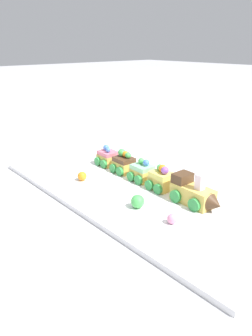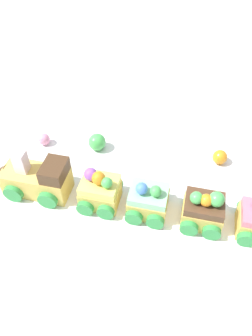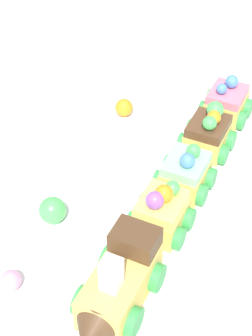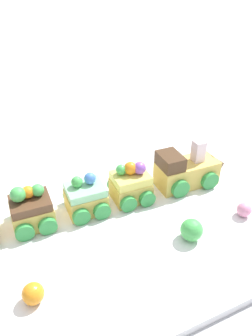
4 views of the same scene
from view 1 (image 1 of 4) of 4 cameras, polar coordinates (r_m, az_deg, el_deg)
ground_plane at (r=0.83m, az=2.13°, el=-4.33°), size 10.00×10.00×0.00m
display_board at (r=0.83m, az=2.13°, el=-3.95°), size 0.76×0.35×0.01m
cake_train_locomotive at (r=0.75m, az=11.96°, el=-4.49°), size 0.13×0.07×0.08m
cake_car_lemon at (r=0.82m, az=6.22°, el=-2.06°), size 0.06×0.06×0.06m
cake_car_mint at (r=0.87m, az=2.87°, el=-0.79°), size 0.06×0.06×0.06m
cake_car_chocolate at (r=0.92m, az=-0.35°, el=0.75°), size 0.06×0.06×0.06m
cake_car_strawberry at (r=0.98m, az=-3.17°, el=1.78°), size 0.06×0.06×0.06m
gumball_green at (r=0.72m, az=2.04°, el=-5.84°), size 0.03×0.03×0.03m
gumball_orange at (r=0.87m, az=-7.66°, el=-1.42°), size 0.02×0.02×0.02m
gumball_pink at (r=0.67m, az=8.04°, el=-8.75°), size 0.02×0.02×0.02m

